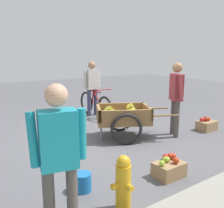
# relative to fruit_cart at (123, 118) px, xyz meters

# --- Properties ---
(ground_plane) EXTENTS (24.00, 24.00, 0.00)m
(ground_plane) POSITION_rel_fruit_cart_xyz_m (0.37, -0.15, -0.44)
(ground_plane) COLOR #56565B
(fruit_cart) EXTENTS (1.81, 1.45, 0.73)m
(fruit_cart) POSITION_rel_fruit_cart_xyz_m (0.00, 0.00, 0.00)
(fruit_cart) COLOR olive
(fruit_cart) RESTS_ON ground
(vendor_person) EXTENTS (0.34, 0.50, 1.61)m
(vendor_person) POSITION_rel_fruit_cart_xyz_m (-1.01, 0.54, 0.52)
(vendor_person) COLOR #4C4742
(vendor_person) RESTS_ON ground
(bicycle) EXTENTS (0.46, 1.66, 0.85)m
(bicycle) POSITION_rel_fruit_cart_xyz_m (-0.46, -1.92, -0.09)
(bicycle) COLOR black
(bicycle) RESTS_ON ground
(cyclist_person) EXTENTS (0.52, 0.21, 1.57)m
(cyclist_person) POSITION_rel_fruit_cart_xyz_m (-0.46, -2.07, 0.49)
(cyclist_person) COLOR #333851
(cyclist_person) RESTS_ON ground
(fire_hydrant) EXTENTS (0.25, 0.25, 0.67)m
(fire_hydrant) POSITION_rel_fruit_cart_xyz_m (1.55, 2.04, -0.11)
(fire_hydrant) COLOR gold
(fire_hydrant) RESTS_ON ground
(plastic_bucket) EXTENTS (0.23, 0.23, 0.24)m
(plastic_bucket) POSITION_rel_fruit_cart_xyz_m (1.74, 1.41, -0.32)
(plastic_bucket) COLOR #1966B2
(plastic_bucket) RESTS_ON ground
(apple_crate) EXTENTS (0.44, 0.32, 0.32)m
(apple_crate) POSITION_rel_fruit_cart_xyz_m (0.50, 1.79, -0.31)
(apple_crate) COLOR #99754C
(apple_crate) RESTS_ON ground
(mixed_fruit_crate) EXTENTS (0.44, 0.32, 0.32)m
(mixed_fruit_crate) POSITION_rel_fruit_cart_xyz_m (-1.95, 0.70, -0.31)
(mixed_fruit_crate) COLOR #99754C
(mixed_fruit_crate) RESTS_ON ground
(bystander_person) EXTENTS (0.51, 0.27, 1.54)m
(bystander_person) POSITION_rel_fruit_cart_xyz_m (2.33, 2.09, 0.48)
(bystander_person) COLOR #4C4742
(bystander_person) RESTS_ON ground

